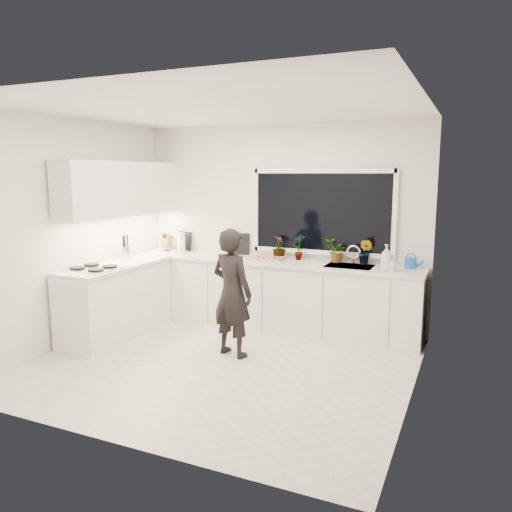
% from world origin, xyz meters
% --- Properties ---
extents(floor, '(4.00, 3.50, 0.02)m').
position_xyz_m(floor, '(0.00, 0.00, -0.01)').
color(floor, beige).
rests_on(floor, ground).
extents(wall_back, '(4.00, 0.02, 2.70)m').
position_xyz_m(wall_back, '(0.00, 1.76, 1.35)').
color(wall_back, white).
rests_on(wall_back, ground).
extents(wall_left, '(0.02, 3.50, 2.70)m').
position_xyz_m(wall_left, '(-2.01, 0.00, 1.35)').
color(wall_left, white).
rests_on(wall_left, ground).
extents(wall_right, '(0.02, 3.50, 2.70)m').
position_xyz_m(wall_right, '(2.01, 0.00, 1.35)').
color(wall_right, white).
rests_on(wall_right, ground).
extents(ceiling, '(4.00, 3.50, 0.02)m').
position_xyz_m(ceiling, '(0.00, 0.00, 2.71)').
color(ceiling, white).
rests_on(ceiling, wall_back).
extents(window, '(1.80, 0.02, 1.00)m').
position_xyz_m(window, '(0.60, 1.73, 1.55)').
color(window, black).
rests_on(window, wall_back).
extents(base_cabinets_back, '(3.92, 0.58, 0.88)m').
position_xyz_m(base_cabinets_back, '(0.00, 1.45, 0.44)').
color(base_cabinets_back, white).
rests_on(base_cabinets_back, floor).
extents(base_cabinets_left, '(0.58, 1.60, 0.88)m').
position_xyz_m(base_cabinets_left, '(-1.67, 0.35, 0.44)').
color(base_cabinets_left, white).
rests_on(base_cabinets_left, floor).
extents(countertop_back, '(3.94, 0.62, 0.04)m').
position_xyz_m(countertop_back, '(0.00, 1.44, 0.90)').
color(countertop_back, silver).
rests_on(countertop_back, base_cabinets_back).
extents(countertop_left, '(0.62, 1.60, 0.04)m').
position_xyz_m(countertop_left, '(-1.67, 0.35, 0.90)').
color(countertop_left, silver).
rests_on(countertop_left, base_cabinets_left).
extents(upper_cabinets, '(0.34, 2.10, 0.70)m').
position_xyz_m(upper_cabinets, '(-1.79, 0.70, 1.85)').
color(upper_cabinets, white).
rests_on(upper_cabinets, wall_left).
extents(sink, '(0.58, 0.42, 0.14)m').
position_xyz_m(sink, '(1.05, 1.45, 0.87)').
color(sink, silver).
rests_on(sink, countertop_back).
extents(faucet, '(0.03, 0.03, 0.22)m').
position_xyz_m(faucet, '(1.05, 1.65, 1.03)').
color(faucet, silver).
rests_on(faucet, countertop_back).
extents(stovetop, '(0.56, 0.48, 0.03)m').
position_xyz_m(stovetop, '(-1.69, -0.00, 0.94)').
color(stovetop, black).
rests_on(stovetop, countertop_left).
extents(person, '(0.60, 0.47, 1.46)m').
position_xyz_m(person, '(-0.00, 0.31, 0.73)').
color(person, black).
rests_on(person, floor).
extents(pizza_tray, '(0.46, 0.35, 0.03)m').
position_xyz_m(pizza_tray, '(-0.03, 1.42, 0.94)').
color(pizza_tray, silver).
rests_on(pizza_tray, countertop_back).
extents(pizza, '(0.42, 0.31, 0.01)m').
position_xyz_m(pizza, '(-0.03, 1.42, 0.95)').
color(pizza, '#A91716').
rests_on(pizza, pizza_tray).
extents(watering_can, '(0.16, 0.16, 0.13)m').
position_xyz_m(watering_can, '(1.76, 1.61, 0.98)').
color(watering_can, blue).
rests_on(watering_can, countertop_back).
extents(paper_towel_roll, '(0.14, 0.14, 0.26)m').
position_xyz_m(paper_towel_roll, '(-1.45, 1.55, 1.05)').
color(paper_towel_roll, white).
rests_on(paper_towel_roll, countertop_back).
extents(knife_block, '(0.15, 0.13, 0.22)m').
position_xyz_m(knife_block, '(-1.72, 1.59, 1.03)').
color(knife_block, brown).
rests_on(knife_block, countertop_back).
extents(utensil_crock, '(0.14, 0.14, 0.16)m').
position_xyz_m(utensil_crock, '(-1.85, 0.80, 1.00)').
color(utensil_crock, '#B3B3B8').
rests_on(utensil_crock, countertop_left).
extents(picture_frame_large, '(0.22, 0.02, 0.28)m').
position_xyz_m(picture_frame_large, '(-1.48, 1.69, 1.06)').
color(picture_frame_large, black).
rests_on(picture_frame_large, countertop_back).
extents(picture_frame_small, '(0.24, 0.09, 0.30)m').
position_xyz_m(picture_frame_small, '(-0.56, 1.69, 1.07)').
color(picture_frame_small, black).
rests_on(picture_frame_small, countertop_back).
extents(herb_plants, '(1.37, 0.35, 0.34)m').
position_xyz_m(herb_plants, '(0.66, 1.61, 1.08)').
color(herb_plants, '#26662D').
rests_on(herb_plants, countertop_back).
extents(soap_bottles, '(0.20, 0.17, 0.31)m').
position_xyz_m(soap_bottles, '(1.53, 1.30, 1.06)').
color(soap_bottles, '#D8BF66').
rests_on(soap_bottles, countertop_back).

